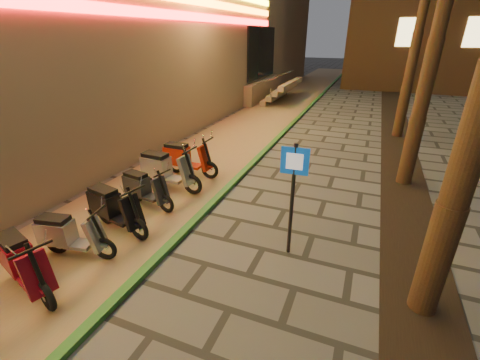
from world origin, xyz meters
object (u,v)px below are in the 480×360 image
at_px(scooter_9, 185,158).
at_px(pedestrian_sign, 293,186).
at_px(scooter_6, 113,208).
at_px(scooter_5, 68,235).
at_px(scooter_4, 22,262).
at_px(scooter_8, 165,170).
at_px(scooter_7, 144,188).

bearing_deg(scooter_9, pedestrian_sign, -33.97).
bearing_deg(scooter_6, scooter_5, -84.53).
bearing_deg(scooter_6, scooter_4, -81.12).
bearing_deg(scooter_6, scooter_9, 103.68).
bearing_deg(scooter_8, pedestrian_sign, -18.98).
xyz_separation_m(scooter_5, scooter_9, (0.01, 4.23, 0.07)).
distance_m(scooter_5, scooter_9, 4.23).
distance_m(scooter_7, scooter_9, 2.04).
xyz_separation_m(pedestrian_sign, scooter_8, (-3.84, 1.54, -0.88)).
bearing_deg(scooter_5, scooter_6, 71.99).
xyz_separation_m(scooter_5, scooter_7, (0.06, 2.19, -0.00)).
xyz_separation_m(scooter_6, scooter_8, (-0.11, 2.11, 0.05)).
height_order(pedestrian_sign, scooter_7, pedestrian_sign).
height_order(scooter_6, scooter_7, scooter_6).
relative_size(scooter_6, scooter_8, 0.92).
distance_m(pedestrian_sign, scooter_5, 4.30).
bearing_deg(scooter_6, pedestrian_sign, 20.50).
bearing_deg(scooter_4, scooter_8, 107.02).
relative_size(scooter_4, scooter_7, 1.08).
relative_size(scooter_4, scooter_8, 0.90).
height_order(scooter_4, scooter_6, scooter_6).
bearing_deg(pedestrian_sign, scooter_7, 167.50).
distance_m(scooter_4, scooter_5, 0.91).
bearing_deg(pedestrian_sign, scooter_6, -175.58).
height_order(scooter_6, scooter_9, scooter_9).
distance_m(scooter_6, scooter_9, 3.16).
relative_size(scooter_5, scooter_8, 0.83).
bearing_deg(scooter_9, scooter_8, -90.03).
bearing_deg(scooter_6, scooter_7, 104.73).
height_order(scooter_4, scooter_9, scooter_9).
bearing_deg(scooter_4, scooter_6, 104.06).
relative_size(pedestrian_sign, scooter_6, 1.33).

